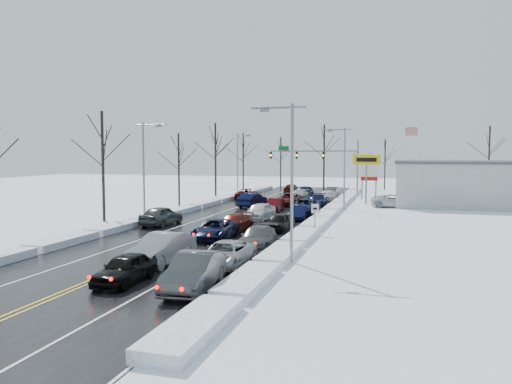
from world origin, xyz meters
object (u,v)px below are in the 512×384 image
(dealership_building, at_px, (484,183))
(queued_car_0, at_px, (125,283))
(tires_plus_sign, at_px, (367,163))
(flagpole, at_px, (406,155))
(traffic_signal_mast, at_px, (323,158))
(oncoming_car_0, at_px, (252,207))

(dealership_building, bearing_deg, queued_car_0, -117.50)
(tires_plus_sign, bearing_deg, flagpole, 71.56)
(traffic_signal_mast, distance_m, dealership_building, 23.01)
(queued_car_0, height_order, oncoming_car_0, oncoming_car_0)
(tires_plus_sign, bearing_deg, oncoming_car_0, -150.80)
(traffic_signal_mast, xyz_separation_m, dealership_building, (20.53, -9.99, -2.82))
(tires_plus_sign, distance_m, dealership_building, 13.82)
(queued_car_0, bearing_deg, flagpole, 75.91)
(tires_plus_sign, bearing_deg, queued_car_0, -102.13)
(tires_plus_sign, bearing_deg, traffic_signal_mast, 120.46)
(dealership_building, height_order, queued_car_0, dealership_building)
(tires_plus_sign, xyz_separation_m, oncoming_car_0, (-12.34, -6.89, -4.99))
(dealership_building, bearing_deg, flagpole, 126.27)
(traffic_signal_mast, bearing_deg, tires_plus_sign, -59.54)
(queued_car_0, relative_size, oncoming_car_0, 0.84)
(tires_plus_sign, distance_m, oncoming_car_0, 14.99)
(dealership_building, bearing_deg, traffic_signal_mast, 154.05)
(dealership_building, distance_m, queued_car_0, 48.18)
(oncoming_car_0, bearing_deg, queued_car_0, 103.89)
(traffic_signal_mast, distance_m, queued_car_0, 52.97)
(oncoming_car_0, bearing_deg, traffic_signal_mast, -97.82)
(tires_plus_sign, xyz_separation_m, dealership_building, (13.48, 2.01, -2.34))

